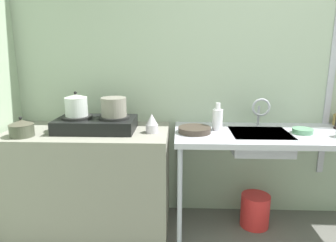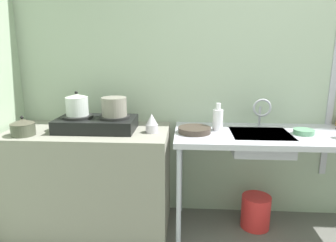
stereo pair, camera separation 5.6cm
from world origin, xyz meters
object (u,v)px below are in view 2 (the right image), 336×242
at_px(faucet, 262,109).
at_px(bucket_on_floor, 256,212).
at_px(pot_on_right_burner, 114,107).
at_px(small_bowl_on_drainboard, 304,132).
at_px(stove, 97,123).
at_px(percolator, 152,123).
at_px(sink_basin, 260,142).
at_px(bottle_by_sink, 218,119).
at_px(pot_on_left_burner, 77,105).
at_px(pot_beside_stove, 23,127).
at_px(frying_pan, 194,130).

distance_m(faucet, bucket_on_floor, 0.85).
bearing_deg(bucket_on_floor, pot_on_right_burner, -177.22).
bearing_deg(small_bowl_on_drainboard, stove, 179.51).
bearing_deg(percolator, small_bowl_on_drainboard, 1.26).
bearing_deg(stove, pot_on_right_burner, 0.00).
bearing_deg(sink_basin, bottle_by_sink, 167.07).
relative_size(pot_on_left_burner, bucket_on_floor, 0.70).
height_order(pot_beside_stove, frying_pan, pot_beside_stove).
relative_size(stove, bucket_on_floor, 2.20).
height_order(percolator, bucket_on_floor, percolator).
bearing_deg(frying_pan, bucket_on_floor, 9.05).
bearing_deg(pot_beside_stove, percolator, 8.42).
distance_m(stove, bucket_on_floor, 1.48).
relative_size(pot_on_right_burner, faucet, 0.80).
bearing_deg(faucet, stove, -173.41).
distance_m(pot_on_left_burner, percolator, 0.59).
bearing_deg(bottle_by_sink, sink_basin, -12.93).
bearing_deg(frying_pan, pot_on_left_burner, 178.25).
xyz_separation_m(sink_basin, bucket_on_floor, (0.02, 0.07, -0.62)).
distance_m(pot_on_right_burner, pot_beside_stove, 0.67).
xyz_separation_m(pot_on_right_burner, sink_basin, (1.11, -0.01, -0.26)).
distance_m(sink_basin, frying_pan, 0.50).
relative_size(pot_on_left_burner, percolator, 1.31).
height_order(stove, faucet, faucet).
bearing_deg(pot_beside_stove, small_bowl_on_drainboard, 4.51).
bearing_deg(sink_basin, stove, 179.42).
bearing_deg(bucket_on_floor, faucet, 82.87).
bearing_deg(pot_on_right_burner, stove, -180.00).
relative_size(pot_beside_stove, bottle_by_sink, 0.81).
bearing_deg(pot_beside_stove, frying_pan, 6.76).
distance_m(pot_on_left_burner, small_bowl_on_drainboard, 1.72).
bearing_deg(stove, small_bowl_on_drainboard, -0.49).
relative_size(stove, pot_on_right_burner, 3.15).
bearing_deg(sink_basin, frying_pan, -178.28).
distance_m(pot_on_left_burner, pot_beside_stove, 0.41).
height_order(stove, pot_on_left_burner, pot_on_left_burner).
relative_size(pot_beside_stove, faucet, 0.73).
relative_size(faucet, small_bowl_on_drainboard, 1.59).
bearing_deg(pot_on_left_burner, frying_pan, -1.75).
bearing_deg(faucet, bucket_on_floor, -97.13).
bearing_deg(small_bowl_on_drainboard, pot_on_right_burner, 179.46).
xyz_separation_m(pot_beside_stove, faucet, (1.78, 0.32, 0.09)).
bearing_deg(bucket_on_floor, frying_pan, -170.95).
bearing_deg(pot_beside_stove, bottle_by_sink, 9.35).
bearing_deg(pot_on_left_burner, stove, -0.00).
bearing_deg(pot_beside_stove, stove, 19.61).
bearing_deg(pot_on_left_burner, bottle_by_sink, 3.17).
distance_m(pot_beside_stove, bucket_on_floor, 1.93).
bearing_deg(pot_on_left_burner, pot_beside_stove, -153.29).
distance_m(frying_pan, small_bowl_on_drainboard, 0.81).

